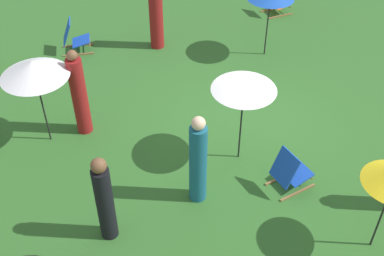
# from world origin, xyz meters

# --- Properties ---
(ground_plane) EXTENTS (40.00, 40.00, 0.00)m
(ground_plane) POSITION_xyz_m (0.00, 0.00, 0.00)
(ground_plane) COLOR #2D6026
(deckchair_1) EXTENTS (0.58, 0.82, 0.83)m
(deckchair_1) POSITION_xyz_m (4.29, 2.80, 0.37)
(deckchair_1) COLOR olive
(deckchair_1) RESTS_ON ground
(deckchair_2) EXTENTS (0.62, 0.84, 0.83)m
(deckchair_2) POSITION_xyz_m (-1.52, -0.09, 0.37)
(deckchair_2) COLOR olive
(deckchair_2) RESTS_ON ground
(deckchair_8) EXTENTS (0.53, 0.79, 0.83)m
(deckchair_8) POSITION_xyz_m (4.49, -2.75, 0.37)
(deckchair_8) COLOR olive
(deckchair_8) RESTS_ON ground
(umbrella_1) EXTENTS (1.24, 1.24, 1.83)m
(umbrella_1) POSITION_xyz_m (1.13, 3.78, 1.67)
(umbrella_1) COLOR black
(umbrella_1) RESTS_ON ground
(umbrella_4) EXTENTS (1.14, 1.14, 1.88)m
(umbrella_4) POSITION_xyz_m (-0.52, 0.44, 1.73)
(umbrella_4) COLOR black
(umbrella_4) RESTS_ON ground
(person_0) EXTENTS (0.47, 0.47, 1.87)m
(person_0) POSITION_xyz_m (3.86, 0.82, 0.88)
(person_0) COLOR maroon
(person_0) RESTS_ON ground
(person_1) EXTENTS (0.43, 0.43, 1.87)m
(person_1) POSITION_xyz_m (1.19, 3.08, 0.89)
(person_1) COLOR maroon
(person_1) RESTS_ON ground
(person_2) EXTENTS (0.39, 0.39, 1.79)m
(person_2) POSITION_xyz_m (-1.23, 1.51, 0.85)
(person_2) COLOR #195972
(person_2) RESTS_ON ground
(person_4) EXTENTS (0.37, 0.37, 1.68)m
(person_4) POSITION_xyz_m (-1.53, 3.13, 0.82)
(person_4) COLOR black
(person_4) RESTS_ON ground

